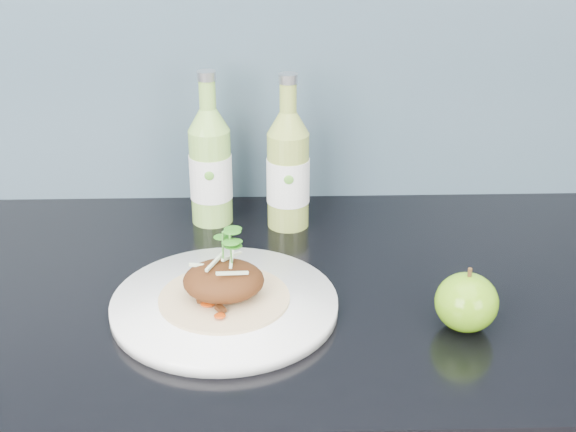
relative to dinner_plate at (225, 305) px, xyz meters
name	(u,v)px	position (x,y,z in m)	size (l,w,h in m)	color
dinner_plate	(225,305)	(0.00, 0.00, 0.00)	(0.29, 0.29, 0.02)	white
pork_taco	(224,279)	(0.00, 0.00, 0.04)	(0.16, 0.16, 0.10)	tan
green_apple	(467,302)	(0.29, -0.05, 0.03)	(0.09, 0.09, 0.08)	#56870E
cider_bottle_left	(210,167)	(-0.03, 0.26, 0.08)	(0.07, 0.07, 0.23)	#88BE4F
cider_bottle_right	(288,170)	(0.09, 0.24, 0.08)	(0.07, 0.07, 0.23)	#91A545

